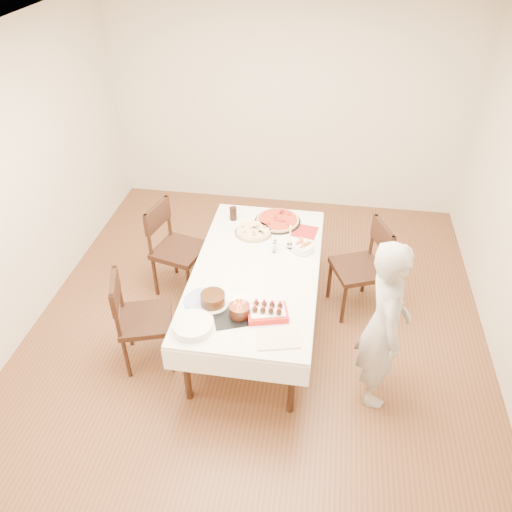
# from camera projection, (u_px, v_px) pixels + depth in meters

# --- Properties ---
(floor) EXTENTS (5.00, 5.00, 0.00)m
(floor) POSITION_uv_depth(u_px,v_px,m) (258.00, 325.00, 5.06)
(floor) COLOR brown
(floor) RESTS_ON ground
(wall_back) EXTENTS (4.50, 0.04, 2.70)m
(wall_back) POSITION_uv_depth(u_px,v_px,m) (288.00, 107.00, 6.22)
(wall_back) COLOR beige
(wall_back) RESTS_ON floor
(wall_front) EXTENTS (4.50, 0.04, 2.70)m
(wall_front) POSITION_uv_depth(u_px,v_px,m) (176.00, 499.00, 2.28)
(wall_front) COLOR beige
(wall_front) RESTS_ON floor
(wall_left) EXTENTS (0.04, 5.00, 2.70)m
(wall_left) POSITION_uv_depth(u_px,v_px,m) (13.00, 191.00, 4.52)
(wall_left) COLOR beige
(wall_left) RESTS_ON floor
(ceiling) EXTENTS (5.00, 5.00, 0.00)m
(ceiling) POSITION_uv_depth(u_px,v_px,m) (259.00, 45.00, 3.44)
(ceiling) COLOR white
(ceiling) RESTS_ON wall_back
(dining_table) EXTENTS (1.63, 2.35, 0.75)m
(dining_table) POSITION_uv_depth(u_px,v_px,m) (256.00, 299.00, 4.82)
(dining_table) COLOR white
(dining_table) RESTS_ON floor
(chair_right_savory) EXTENTS (0.67, 0.67, 1.00)m
(chair_right_savory) POSITION_uv_depth(u_px,v_px,m) (358.00, 269.00, 4.99)
(chair_right_savory) COLOR #331C11
(chair_right_savory) RESTS_ON floor
(chair_left_savory) EXTENTS (0.63, 0.63, 1.02)m
(chair_left_savory) POSITION_uv_depth(u_px,v_px,m) (179.00, 250.00, 5.22)
(chair_left_savory) COLOR #331C11
(chair_left_savory) RESTS_ON floor
(chair_left_dessert) EXTENTS (0.63, 0.63, 0.98)m
(chair_left_dessert) POSITION_uv_depth(u_px,v_px,m) (146.00, 320.00, 4.43)
(chair_left_dessert) COLOR #331C11
(chair_left_dessert) RESTS_ON floor
(person) EXTENTS (0.43, 0.61, 1.59)m
(person) POSITION_uv_depth(u_px,v_px,m) (384.00, 325.00, 3.94)
(person) COLOR #B0ABA6
(person) RESTS_ON floor
(pizza_white) EXTENTS (0.44, 0.44, 0.04)m
(pizza_white) POSITION_uv_depth(u_px,v_px,m) (254.00, 231.00, 5.04)
(pizza_white) COLOR beige
(pizza_white) RESTS_ON dining_table
(pizza_pepperoni) EXTENTS (0.61, 0.61, 0.04)m
(pizza_pepperoni) POSITION_uv_depth(u_px,v_px,m) (278.00, 220.00, 5.20)
(pizza_pepperoni) COLOR red
(pizza_pepperoni) RESTS_ON dining_table
(red_placemat) EXTENTS (0.28, 0.28, 0.01)m
(red_placemat) POSITION_uv_depth(u_px,v_px,m) (305.00, 232.00, 5.07)
(red_placemat) COLOR #B21E1E
(red_placemat) RESTS_ON dining_table
(pasta_bowl) EXTENTS (0.23, 0.23, 0.07)m
(pasta_bowl) POSITION_uv_depth(u_px,v_px,m) (303.00, 247.00, 4.79)
(pasta_bowl) COLOR white
(pasta_bowl) RESTS_ON dining_table
(taper_candle) EXTENTS (0.07, 0.07, 0.27)m
(taper_candle) POSITION_uv_depth(u_px,v_px,m) (290.00, 237.00, 4.77)
(taper_candle) COLOR white
(taper_candle) RESTS_ON dining_table
(shaker_pair) EXTENTS (0.10, 0.10, 0.11)m
(shaker_pair) POSITION_uv_depth(u_px,v_px,m) (274.00, 248.00, 4.76)
(shaker_pair) COLOR white
(shaker_pair) RESTS_ON dining_table
(cola_glass) EXTENTS (0.09, 0.09, 0.14)m
(cola_glass) POSITION_uv_depth(u_px,v_px,m) (233.00, 214.00, 5.21)
(cola_glass) COLOR black
(cola_glass) RESTS_ON dining_table
(layer_cake) EXTENTS (0.34, 0.34, 0.11)m
(layer_cake) POSITION_uv_depth(u_px,v_px,m) (213.00, 299.00, 4.17)
(layer_cake) COLOR #381D0E
(layer_cake) RESTS_ON dining_table
(cake_board) EXTENTS (0.39, 0.39, 0.01)m
(cake_board) POSITION_uv_depth(u_px,v_px,m) (232.00, 316.00, 4.09)
(cake_board) COLOR black
(cake_board) RESTS_ON dining_table
(birthday_cake) EXTENTS (0.17, 0.17, 0.16)m
(birthday_cake) POSITION_uv_depth(u_px,v_px,m) (239.00, 307.00, 4.04)
(birthday_cake) COLOR #3C1910
(birthday_cake) RESTS_ON dining_table
(strawberry_box) EXTENTS (0.37, 0.29, 0.08)m
(strawberry_box) POSITION_uv_depth(u_px,v_px,m) (267.00, 312.00, 4.07)
(strawberry_box) COLOR red
(strawberry_box) RESTS_ON dining_table
(box_lid) EXTENTS (0.38, 0.30, 0.03)m
(box_lid) POSITION_uv_depth(u_px,v_px,m) (278.00, 339.00, 3.88)
(box_lid) COLOR beige
(box_lid) RESTS_ON dining_table
(plate_stack) EXTENTS (0.40, 0.40, 0.07)m
(plate_stack) POSITION_uv_depth(u_px,v_px,m) (193.00, 326.00, 3.95)
(plate_stack) COLOR white
(plate_stack) RESTS_ON dining_table
(china_plate) EXTENTS (0.35, 0.35, 0.01)m
(china_plate) POSITION_uv_depth(u_px,v_px,m) (203.00, 301.00, 4.23)
(china_plate) COLOR white
(china_plate) RESTS_ON dining_table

